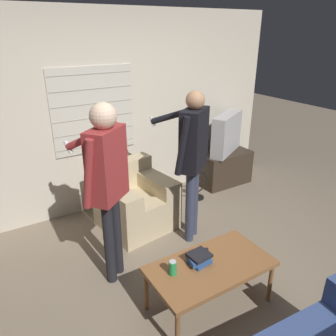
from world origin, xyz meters
name	(u,v)px	position (x,y,z in m)	size (l,w,h in m)	color
ground_plane	(195,289)	(0.00, 0.00, 0.00)	(16.00, 16.00, 0.00)	#7F705B
wall_back	(106,114)	(0.00, 2.03, 1.28)	(5.20, 0.08, 2.55)	beige
armchair_beige	(134,201)	(0.02, 1.33, 0.33)	(0.90, 0.90, 0.78)	#C6B289
coffee_table	(210,268)	(-0.01, -0.21, 0.40)	(1.07, 0.57, 0.44)	brown
tv_stand	(224,168)	(1.77, 1.67, 0.26)	(0.81, 0.44, 0.52)	#33281E
tv	(226,134)	(1.77, 1.68, 0.82)	(0.77, 0.55, 0.60)	#B2B2B7
person_left_standing	(107,174)	(-0.58, 0.59, 1.12)	(0.50, 0.82, 1.75)	black
person_right_standing	(192,150)	(0.46, 0.74, 1.10)	(0.50, 0.84, 1.73)	#33384C
book_stack	(199,258)	(-0.08, -0.14, 0.49)	(0.21, 0.20, 0.09)	#284C89
soda_can	(173,268)	(-0.35, -0.14, 0.51)	(0.07, 0.07, 0.13)	#238E47
spare_remote	(206,253)	(0.05, -0.08, 0.46)	(0.10, 0.13, 0.02)	black
floor_fan	(198,185)	(1.10, 1.47, 0.21)	(0.34, 0.20, 0.43)	black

